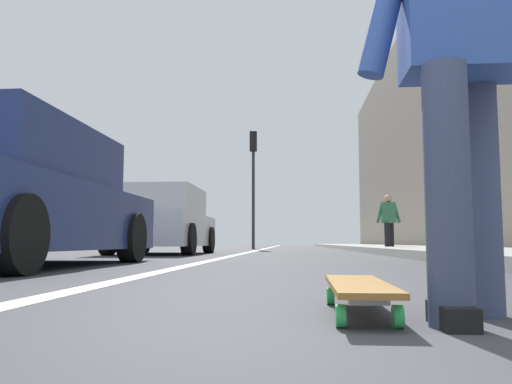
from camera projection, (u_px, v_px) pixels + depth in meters
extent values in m
plane|color=#38383D|center=(292.00, 256.00, 10.52)|extent=(80.00, 80.00, 0.00)
cube|color=silver|center=(263.00, 249.00, 20.53)|extent=(52.00, 0.16, 0.01)
cube|color=#9E9B93|center=(391.00, 248.00, 18.23)|extent=(52.00, 3.20, 0.14)
cube|color=slate|center=(432.00, 123.00, 22.53)|extent=(40.00, 1.20, 10.65)
cylinder|color=green|center=(331.00, 296.00, 2.19)|extent=(0.07, 0.03, 0.07)
cylinder|color=green|center=(372.00, 297.00, 2.18)|extent=(0.07, 0.03, 0.07)
cylinder|color=green|center=(341.00, 316.00, 1.60)|extent=(0.07, 0.03, 0.07)
cylinder|color=green|center=(398.00, 317.00, 1.58)|extent=(0.07, 0.03, 0.07)
cube|color=silver|center=(351.00, 285.00, 2.19)|extent=(0.06, 0.12, 0.02)
cube|color=silver|center=(369.00, 300.00, 1.60)|extent=(0.06, 0.12, 0.02)
cube|color=olive|center=(358.00, 285.00, 1.90)|extent=(0.84, 0.22, 0.02)
cylinder|color=#384260|center=(448.00, 193.00, 1.64)|extent=(0.14, 0.14, 0.82)
cylinder|color=#384260|center=(480.00, 199.00, 1.88)|extent=(0.14, 0.14, 0.82)
cube|color=black|center=(452.00, 316.00, 1.61)|extent=(0.26, 0.11, 0.07)
cube|color=navy|center=(12.00, 217.00, 5.57)|extent=(4.57, 1.83, 0.70)
cube|color=navy|center=(7.00, 153.00, 5.49)|extent=(2.52, 1.66, 0.60)
cube|color=#4C606B|center=(61.00, 170.00, 6.73)|extent=(0.06, 1.57, 0.51)
cylinder|color=black|center=(7.00, 238.00, 7.02)|extent=(0.64, 0.23, 0.64)
cylinder|color=black|center=(132.00, 238.00, 6.89)|extent=(0.64, 0.23, 0.64)
cylinder|color=black|center=(18.00, 235.00, 4.09)|extent=(0.64, 0.23, 0.64)
cube|color=silver|center=(164.00, 230.00, 11.92)|extent=(4.15, 1.75, 0.70)
cube|color=silver|center=(162.00, 201.00, 11.83)|extent=(2.28, 1.60, 0.60)
cube|color=#4C606B|center=(174.00, 205.00, 12.96)|extent=(0.04, 1.53, 0.51)
cylinder|color=black|center=(143.00, 240.00, 13.23)|extent=(0.65, 0.22, 0.65)
cylinder|color=black|center=(209.00, 240.00, 13.12)|extent=(0.65, 0.22, 0.65)
cylinder|color=black|center=(108.00, 239.00, 10.68)|extent=(0.65, 0.22, 0.65)
cylinder|color=black|center=(189.00, 239.00, 10.57)|extent=(0.65, 0.22, 0.65)
cylinder|color=#2D2D2D|center=(253.00, 200.00, 21.10)|extent=(0.12, 0.12, 3.92)
cube|color=black|center=(253.00, 141.00, 21.32)|extent=(0.24, 0.28, 0.80)
sphere|color=#360606|center=(254.00, 136.00, 21.48)|extent=(0.16, 0.16, 0.16)
sphere|color=#392907|center=(254.00, 142.00, 21.45)|extent=(0.16, 0.16, 0.16)
sphere|color=green|center=(254.00, 148.00, 21.43)|extent=(0.16, 0.16, 0.16)
cylinder|color=black|center=(392.00, 237.00, 15.45)|extent=(0.14, 0.14, 0.82)
cylinder|color=black|center=(387.00, 237.00, 15.20)|extent=(0.14, 0.14, 0.82)
cube|color=black|center=(392.00, 250.00, 15.41)|extent=(0.26, 0.10, 0.07)
cube|color=#33724C|center=(388.00, 213.00, 15.40)|extent=(0.24, 0.40, 0.60)
cylinder|color=#33724C|center=(397.00, 213.00, 15.39)|extent=(0.09, 0.24, 0.60)
cylinder|color=#33724C|center=(380.00, 213.00, 15.42)|extent=(0.09, 0.24, 0.60)
sphere|color=tan|center=(388.00, 199.00, 15.44)|extent=(0.22, 0.22, 0.22)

